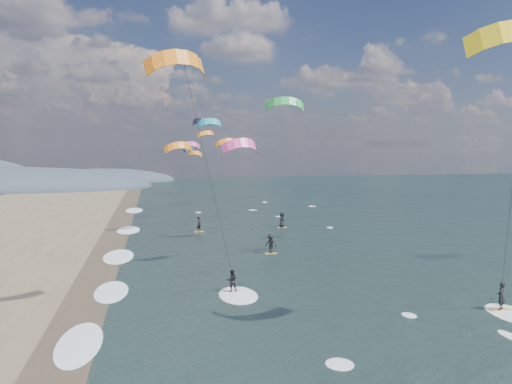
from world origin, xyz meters
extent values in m
plane|color=black|center=(0.00, 0.00, 0.00)|extent=(260.00, 260.00, 0.00)
cube|color=#382D23|center=(-12.00, 10.00, 0.00)|extent=(3.00, 240.00, 0.00)
ellipsoid|color=#3D4756|center=(-40.00, 100.00, 0.00)|extent=(64.00, 24.00, 10.00)
ellipsoid|color=#3D4756|center=(-22.00, 120.00, 0.00)|extent=(40.00, 18.00, 7.00)
cube|color=orange|center=(13.08, 6.22, 0.03)|extent=(1.40, 0.42, 0.06)
imported|color=black|center=(13.08, 6.22, 0.92)|extent=(0.75, 0.70, 1.72)
cube|color=orange|center=(-2.44, 13.27, 0.03)|extent=(1.19, 0.37, 0.05)
imported|color=black|center=(-2.44, 13.27, 0.81)|extent=(0.75, 0.59, 1.51)
ellipsoid|color=white|center=(-2.14, 12.47, 0.00)|extent=(2.60, 4.20, 0.12)
cylinder|color=black|center=(-4.19, 10.27, 8.00)|extent=(0.02, 0.02, 15.10)
cube|color=orange|center=(2.93, 24.45, 0.03)|extent=(1.10, 0.35, 0.05)
imported|color=black|center=(2.93, 24.45, 0.93)|extent=(1.31, 1.20, 1.76)
cube|color=orange|center=(7.54, 38.25, 0.03)|extent=(1.10, 0.35, 0.05)
imported|color=black|center=(7.54, 38.25, 0.95)|extent=(1.04, 1.02, 1.81)
cube|color=orange|center=(-2.57, 37.32, 0.03)|extent=(1.10, 0.35, 0.05)
imported|color=black|center=(-2.57, 37.32, 0.92)|extent=(0.73, 0.76, 1.75)
ellipsoid|color=white|center=(-10.80, 6.00, 0.00)|extent=(2.40, 5.40, 0.11)
ellipsoid|color=white|center=(-10.80, 15.00, 0.00)|extent=(2.40, 5.40, 0.11)
ellipsoid|color=white|center=(-10.80, 26.00, 0.00)|extent=(2.40, 5.40, 0.11)
ellipsoid|color=white|center=(-10.80, 40.00, 0.00)|extent=(2.40, 5.40, 0.11)
ellipsoid|color=white|center=(-10.80, 58.00, 0.00)|extent=(2.40, 5.40, 0.11)
camera|label=1|loc=(-7.47, -19.81, 10.14)|focal=35.00mm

